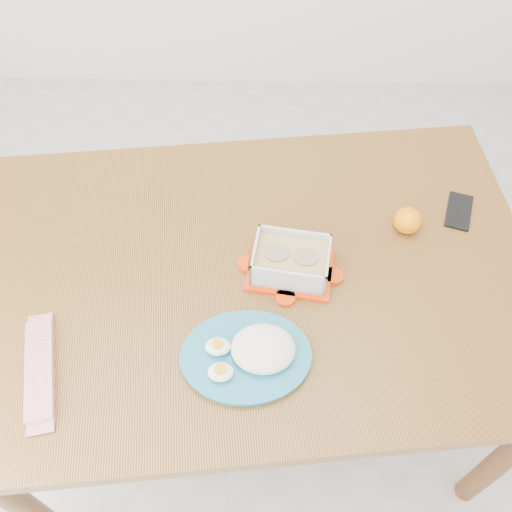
{
  "coord_description": "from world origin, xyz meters",
  "views": [
    {
      "loc": [
        0.2,
        -0.72,
        1.89
      ],
      "look_at": [
        0.18,
        0.05,
        0.81
      ],
      "focal_mm": 40.0,
      "sensor_mm": 36.0,
      "label": 1
    }
  ],
  "objects_px": {
    "smartphone": "(459,211)",
    "orange_fruit": "(408,220)",
    "dining_table": "(256,289)",
    "food_container": "(291,261)",
    "rice_plate": "(251,353)"
  },
  "relations": [
    {
      "from": "orange_fruit",
      "to": "rice_plate",
      "type": "relative_size",
      "value": 0.23
    },
    {
      "from": "smartphone",
      "to": "food_container",
      "type": "bearing_deg",
      "value": -139.17
    },
    {
      "from": "smartphone",
      "to": "orange_fruit",
      "type": "bearing_deg",
      "value": -141.05
    },
    {
      "from": "dining_table",
      "to": "orange_fruit",
      "type": "bearing_deg",
      "value": 12.93
    },
    {
      "from": "food_container",
      "to": "smartphone",
      "type": "bearing_deg",
      "value": 32.42
    },
    {
      "from": "food_container",
      "to": "orange_fruit",
      "type": "relative_size",
      "value": 3.17
    },
    {
      "from": "smartphone",
      "to": "dining_table",
      "type": "bearing_deg",
      "value": -142.64
    },
    {
      "from": "dining_table",
      "to": "food_container",
      "type": "relative_size",
      "value": 6.66
    },
    {
      "from": "dining_table",
      "to": "food_container",
      "type": "height_order",
      "value": "food_container"
    },
    {
      "from": "food_container",
      "to": "rice_plate",
      "type": "height_order",
      "value": "food_container"
    },
    {
      "from": "orange_fruit",
      "to": "smartphone",
      "type": "bearing_deg",
      "value": 22.15
    },
    {
      "from": "orange_fruit",
      "to": "rice_plate",
      "type": "bearing_deg",
      "value": -136.07
    },
    {
      "from": "dining_table",
      "to": "food_container",
      "type": "distance_m",
      "value": 0.15
    },
    {
      "from": "dining_table",
      "to": "smartphone",
      "type": "distance_m",
      "value": 0.56
    },
    {
      "from": "rice_plate",
      "to": "orange_fruit",
      "type": "bearing_deg",
      "value": 39.94
    }
  ]
}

